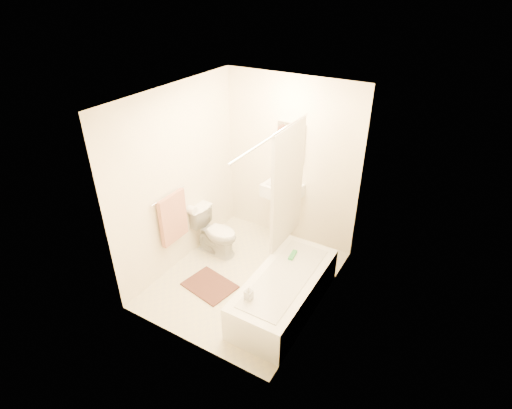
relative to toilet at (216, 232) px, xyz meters
The scene contains 17 objects.
floor 0.81m from the toilet, 23.00° to the right, with size 2.40×2.40×0.00m, color beige.
ceiling 2.20m from the toilet, 23.00° to the right, with size 2.40×2.40×0.00m, color white.
wall_back 1.43m from the toilet, 53.29° to the left, with size 2.00×0.02×2.40m, color beige.
wall_left 0.97m from the toilet, 138.00° to the right, with size 0.02×2.40×2.40m, color beige.
wall_right 1.91m from the toilet, ahead, with size 0.02×2.40×2.40m, color beige.
mirror 1.62m from the toilet, 52.68° to the left, with size 0.40×0.03×0.55m, color white.
curtain_rod 1.94m from the toilet, 10.89° to the right, with size 0.03×0.03×1.70m, color silver.
shower_curtain 1.34m from the toilet, 12.19° to the left, with size 0.04×0.80×1.55m, color silver.
towel_bar 0.98m from the toilet, 117.51° to the right, with size 0.02×0.02×0.60m, color silver.
towel 0.74m from the toilet, 114.94° to the right, with size 0.06×0.45×0.66m, color #CC7266.
toilet_paper 0.48m from the toilet, 146.07° to the right, with size 0.12×0.12×0.11m, color white.
toilet is the anchor object (origin of this frame).
sink 1.03m from the toilet, 49.70° to the left, with size 0.51×0.41×1.00m, color white, non-canonical shape.
bathtub 1.42m from the toilet, 20.15° to the right, with size 0.70×1.59×0.45m, color white, non-canonical shape.
bath_mat 0.81m from the toilet, 61.72° to the right, with size 0.62×0.47×0.02m, color #50291F.
soap_bottle 1.55m from the toilet, 41.05° to the right, with size 0.08×0.08×0.17m, color white.
scrub_brush 1.25m from the toilet, ahead, with size 0.06×0.19×0.04m, color green.
Camera 1 is at (2.15, -3.42, 3.49)m, focal length 28.00 mm.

